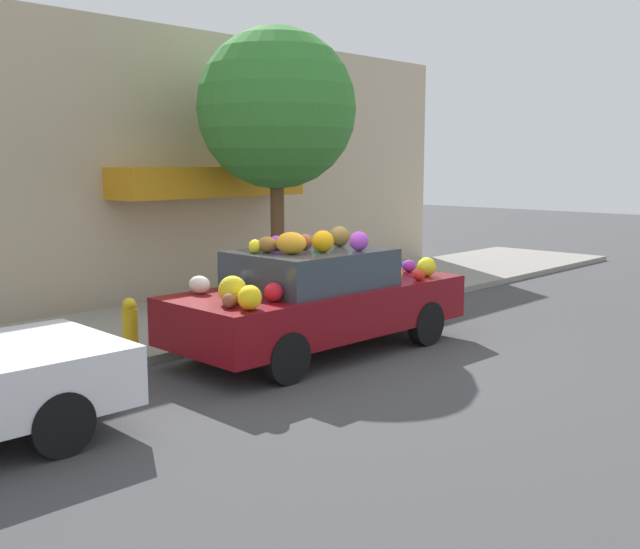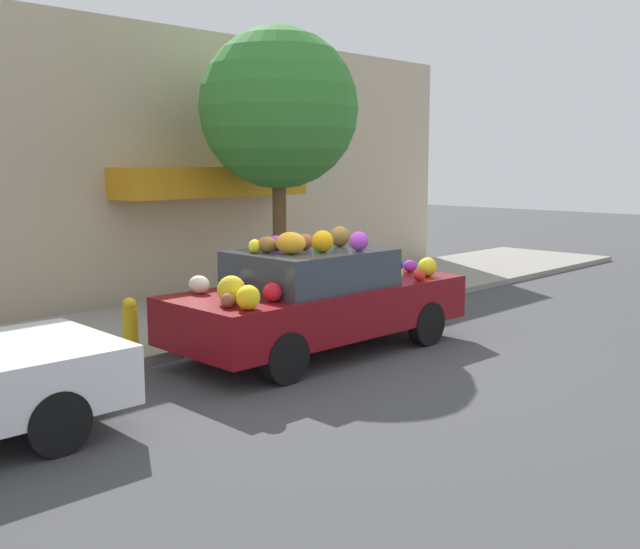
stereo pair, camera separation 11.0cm
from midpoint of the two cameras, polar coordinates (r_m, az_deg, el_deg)
The scene contains 6 objects.
ground_plane at distance 10.15m, azimuth -0.22°, elevation -5.92°, with size 60.00×60.00×0.00m, color #424244.
sidewalk_curb at distance 12.11m, azimuth -9.53°, elevation -3.38°, with size 24.00×3.20×0.11m.
building_facade at distance 13.74m, azimuth -15.04°, elevation 7.99°, with size 18.00×1.20×4.98m.
street_tree at distance 13.15m, azimuth -3.59°, elevation 12.46°, with size 2.75×2.75×4.71m.
fire_hydrant at distance 9.98m, azimuth -14.58°, elevation -3.74°, with size 0.20×0.20×0.70m.
art_car at distance 9.96m, azimuth -0.50°, elevation -1.78°, with size 4.30×1.83×1.68m.
Camera 1 is at (-7.15, -6.74, 2.54)m, focal length 42.00 mm.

